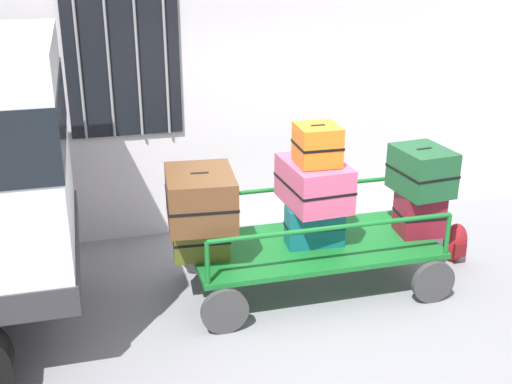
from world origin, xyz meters
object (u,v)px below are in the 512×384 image
luggage_cart (313,251)px  suitcase_center_bottom (419,213)px  suitcase_midleft_top (317,145)px  suitcase_left_bottom (201,238)px  suitcase_midleft_bottom (314,226)px  backpack (455,243)px  suitcase_center_middle (422,171)px  suitcase_left_middle (200,198)px  suitcase_midleft_middle (314,183)px

luggage_cart → suitcase_center_bottom: suitcase_center_bottom is taller
suitcase_midleft_top → suitcase_center_bottom: 1.37m
suitcase_left_bottom → suitcase_midleft_bottom: (1.11, -0.03, 0.01)m
suitcase_midleft_bottom → backpack: 1.74m
suitcase_center_middle → suitcase_left_middle: bearing=-179.2°
suitcase_left_bottom → suitcase_midleft_middle: suitcase_midleft_middle is taller
suitcase_center_bottom → suitcase_center_middle: bearing=90.0°
suitcase_left_middle → suitcase_center_middle: size_ratio=1.26×
suitcase_left_middle → backpack: size_ratio=1.83×
suitcase_center_bottom → suitcase_center_middle: (-0.00, 0.03, 0.45)m
luggage_cart → suitcase_midleft_top: suitcase_midleft_top is taller
luggage_cart → suitcase_left_bottom: 1.14m
suitcase_left_middle → suitcase_midleft_bottom: suitcase_left_middle is taller
suitcase_midleft_top → suitcase_center_bottom: (1.11, -0.02, -0.81)m
luggage_cart → suitcase_left_middle: bearing=-177.9°
suitcase_center_middle → backpack: 1.09m
suitcase_midleft_bottom → suitcase_midleft_middle: bearing=90.0°
luggage_cart → suitcase_left_bottom: suitcase_left_bottom is taller
suitcase_midleft_middle → backpack: 1.89m
suitcase_midleft_top → suitcase_left_middle: bearing=-179.0°
suitcase_midleft_bottom → suitcase_midleft_middle: 0.42m
suitcase_center_middle → backpack: bearing=13.1°
luggage_cart → suitcase_midleft_bottom: size_ratio=4.31×
luggage_cart → suitcase_center_bottom: bearing=-2.0°
suitcase_left_middle → suitcase_midleft_middle: size_ratio=1.00×
suitcase_left_bottom → backpack: 2.82m
suitcase_left_bottom → suitcase_center_bottom: (2.22, -0.04, 0.03)m
suitcase_left_bottom → suitcase_midleft_top: (1.11, -0.02, 0.83)m
suitcase_midleft_middle → suitcase_center_bottom: size_ratio=1.76×
suitcase_midleft_bottom → suitcase_left_bottom: bearing=178.7°
suitcase_midleft_bottom → luggage_cart: bearing=90.0°
suitcase_left_bottom → suitcase_center_bottom: size_ratio=1.19×
suitcase_midleft_middle → suitcase_center_middle: suitcase_center_middle is taller
suitcase_left_bottom → suitcase_left_middle: bearing=-90.0°
luggage_cart → backpack: bearing=4.1°
suitcase_left_middle → suitcase_midleft_middle: suitcase_left_middle is taller
suitcase_center_middle → suitcase_left_bottom: bearing=179.7°
backpack → suitcase_midleft_top: bearing=-175.2°
suitcase_midleft_top → suitcase_midleft_bottom: bearing=-90.0°
suitcase_midleft_top → suitcase_center_middle: (1.11, 0.01, -0.36)m
suitcase_left_middle → backpack: suitcase_left_middle is taller
suitcase_midleft_bottom → suitcase_center_bottom: size_ratio=1.25×
suitcase_center_bottom → suitcase_midleft_top: bearing=179.0°
luggage_cart → suitcase_center_bottom: (1.11, -0.04, 0.30)m
suitcase_left_middle → suitcase_center_middle: 2.22m
suitcase_center_bottom → luggage_cart: bearing=178.0°
suitcase_left_bottom → backpack: size_ratio=1.24×
suitcase_center_bottom → backpack: suitcase_center_bottom is taller
suitcase_center_bottom → suitcase_midleft_bottom: bearing=179.2°
suitcase_midleft_middle → suitcase_midleft_top: 0.41m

